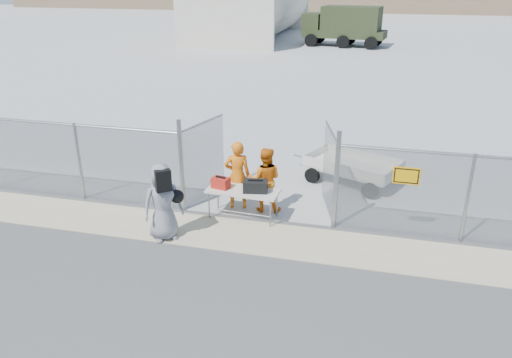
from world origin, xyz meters
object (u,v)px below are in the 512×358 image
(security_worker_left, at_px, (237,175))
(security_worker_right, at_px, (265,180))
(utility_trailer, at_px, (353,169))
(visitor, at_px, (163,202))
(folding_table, at_px, (243,204))

(security_worker_left, height_order, security_worker_right, security_worker_left)
(security_worker_right, relative_size, utility_trailer, 0.51)
(visitor, xyz_separation_m, utility_trailer, (4.10, 4.59, -0.52))
(security_worker_right, distance_m, visitor, 2.86)
(folding_table, height_order, security_worker_right, security_worker_right)
(folding_table, bearing_deg, security_worker_right, 54.67)
(security_worker_right, bearing_deg, folding_table, 45.53)
(folding_table, relative_size, security_worker_right, 1.05)
(visitor, distance_m, utility_trailer, 6.18)
(folding_table, xyz_separation_m, security_worker_right, (0.45, 0.57, 0.49))
(folding_table, xyz_separation_m, security_worker_left, (-0.30, 0.55, 0.55))
(folding_table, distance_m, visitor, 2.21)
(folding_table, height_order, visitor, visitor)
(security_worker_left, height_order, visitor, visitor)
(security_worker_left, distance_m, utility_trailer, 3.88)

